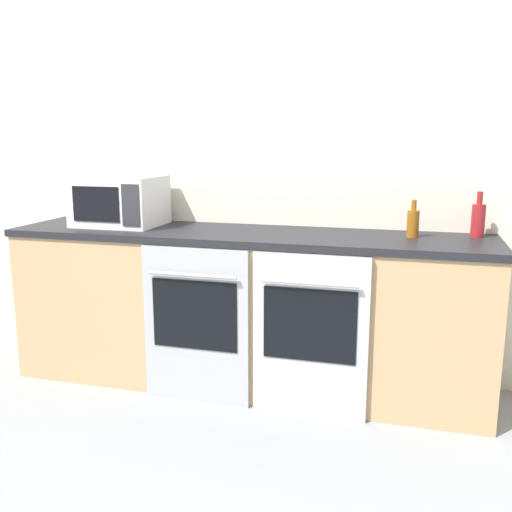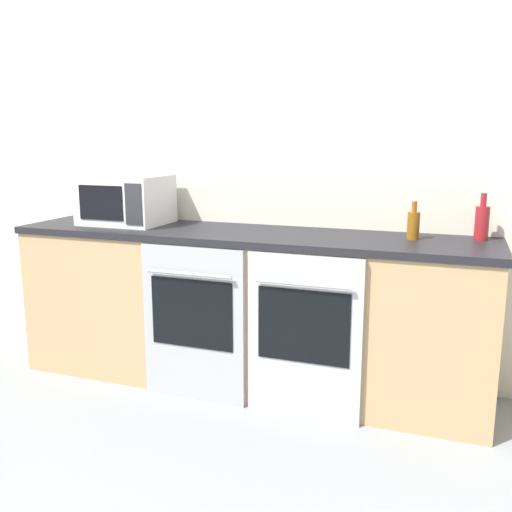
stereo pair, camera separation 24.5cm
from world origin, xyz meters
The scene contains 7 objects.
wall_back centered at (0.00, 1.98, 1.30)m, with size 10.00×0.06×2.60m.
counter_back centered at (0.00, 1.65, 0.46)m, with size 2.74×0.62×0.91m.
oven_left centered at (-0.19, 1.34, 0.44)m, with size 0.60×0.06×0.87m.
oven_right centered at (0.43, 1.34, 0.44)m, with size 0.60×0.06×0.87m.
microwave centered at (-0.81, 1.69, 1.06)m, with size 0.49×0.40×0.30m.
bottle_amber centered at (0.91, 1.72, 0.99)m, with size 0.06×0.06×0.20m.
bottle_red centered at (1.25, 1.82, 1.01)m, with size 0.07×0.07×0.24m.
Camera 1 is at (0.92, -1.40, 1.43)m, focal length 40.00 mm.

